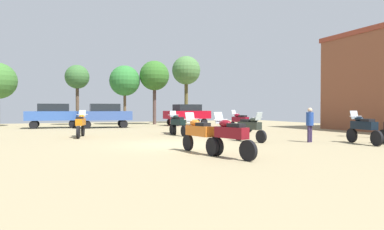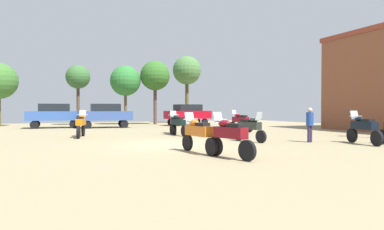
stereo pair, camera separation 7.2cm
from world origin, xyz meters
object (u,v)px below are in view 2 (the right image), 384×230
Objects in this scene: motorcycle_7 at (174,123)px; motorcycle_8 at (81,124)px; motorcycle_2 at (240,121)px; motorcycle_1 at (178,123)px; tree_4 at (78,78)px; car_3 at (105,114)px; tree_1 at (187,71)px; motorcycle_4 at (198,133)px; car_2 at (188,113)px; motorcycle_11 at (363,128)px; tree_5 at (125,81)px; car_1 at (55,114)px; motorcycle_3 at (250,127)px; tree_6 at (155,76)px; person_1 at (310,122)px; motorcycle_10 at (230,136)px.

motorcycle_8 is at bearing -160.96° from motorcycle_7.
motorcycle_1 is at bearing -179.24° from motorcycle_2.
motorcycle_1 is at bearing -73.11° from tree_4.
tree_1 is at bearing -56.25° from car_3.
motorcycle_4 is at bearing -83.58° from tree_4.
motorcycle_7 is 0.29× the size of tree_1.
car_2 is at bearing -79.37° from car_3.
motorcycle_11 is 23.91m from tree_1.
tree_5 is (-0.14, 14.73, 3.66)m from motorcycle_1.
tree_4 is (-2.57, 22.84, 3.87)m from motorcycle_4.
car_1 is at bearing 82.47° from car_2.
car_1 is at bearing -72.88° from motorcycle_3.
motorcycle_7 is 13.87m from tree_5.
tree_6 reaches higher than motorcycle_1.
person_1 is at bearing 140.16° from motorcycle_3.
tree_1 is at bearing -27.48° from car_2.
tree_4 is at bearing -24.36° from car_1.
motorcycle_7 is 0.95× the size of motorcycle_8.
car_3 reaches higher than motorcycle_3.
car_3 is (-0.77, 17.40, 0.45)m from motorcycle_4.
tree_5 is at bearing -6.17° from tree_4.
tree_6 reaches higher than car_3.
person_1 is at bearing -46.84° from motorcycle_7.
motorcycle_2 is 0.34× the size of tree_6.
car_2 reaches higher than motorcycle_8.
tree_6 is (9.49, 2.98, 3.74)m from car_1.
person_1 is (9.81, -7.10, 0.21)m from motorcycle_8.
motorcycle_2 reaches higher than motorcycle_4.
motorcycle_2 is at bearing 173.90° from car_2.
tree_6 is at bearing -69.80° from car_1.
car_3 is at bearing -71.70° from tree_4.
motorcycle_10 is 0.47× the size of car_1.
motorcycle_8 is 15.24m from tree_5.
tree_4 reaches higher than car_1.
motorcycle_7 is 8.62m from person_1.
person_1 is (2.48, -1.34, 0.25)m from motorcycle_3.
motorcycle_8 is 1.38× the size of person_1.
motorcycle_2 is at bearing 43.80° from motorcycle_4.
motorcycle_11 is at bearing -8.70° from motorcycle_4.
person_1 reaches higher than motorcycle_4.
motorcycle_10 is at bearing -82.40° from motorcycle_4.
motorcycle_4 is 1.00× the size of motorcycle_11.
motorcycle_3 is (-3.22, -6.21, -0.03)m from motorcycle_2.
car_1 and car_2 have the same top height.
tree_5 reaches higher than motorcycle_8.
tree_6 is (2.52, 12.68, 4.21)m from motorcycle_7.
tree_5 reaches higher than motorcycle_3.
tree_6 is at bearing -103.95° from motorcycle_3.
tree_4 is at bearing 123.71° from motorcycle_7.
motorcycle_1 is at bearing -161.06° from car_3.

